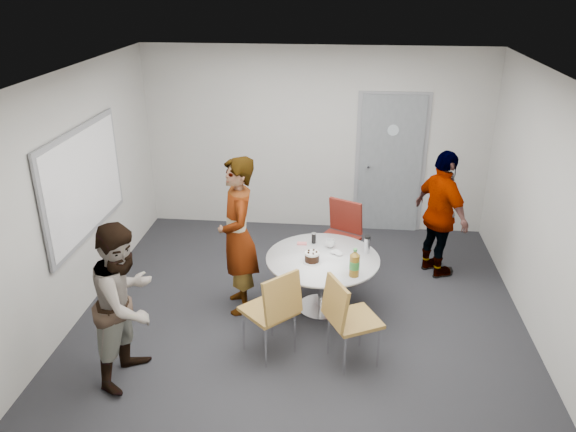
# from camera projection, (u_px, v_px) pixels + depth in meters

# --- Properties ---
(floor) EXTENTS (5.00, 5.00, 0.00)m
(floor) POSITION_uv_depth(u_px,v_px,m) (301.00, 315.00, 6.43)
(floor) COLOR black
(floor) RESTS_ON ground
(ceiling) EXTENTS (5.00, 5.00, 0.00)m
(ceiling) POSITION_uv_depth(u_px,v_px,m) (304.00, 76.00, 5.35)
(ceiling) COLOR silver
(ceiling) RESTS_ON wall_back
(wall_back) EXTENTS (5.00, 0.00, 5.00)m
(wall_back) POSITION_uv_depth(u_px,v_px,m) (315.00, 141.00, 8.17)
(wall_back) COLOR #B7B4AE
(wall_back) RESTS_ON floor
(wall_left) EXTENTS (0.00, 5.00, 5.00)m
(wall_left) POSITION_uv_depth(u_px,v_px,m) (74.00, 197.00, 6.12)
(wall_left) COLOR #B7B4AE
(wall_left) RESTS_ON floor
(wall_right) EXTENTS (0.00, 5.00, 5.00)m
(wall_right) POSITION_uv_depth(u_px,v_px,m) (549.00, 216.00, 5.66)
(wall_right) COLOR #B7B4AE
(wall_right) RESTS_ON floor
(wall_front) EXTENTS (5.00, 0.00, 5.00)m
(wall_front) POSITION_uv_depth(u_px,v_px,m) (272.00, 354.00, 3.61)
(wall_front) COLOR #B7B4AE
(wall_front) RESTS_ON floor
(door) EXTENTS (1.02, 0.17, 2.12)m
(door) POSITION_uv_depth(u_px,v_px,m) (390.00, 164.00, 8.18)
(door) COLOR slate
(door) RESTS_ON wall_back
(whiteboard) EXTENTS (0.04, 1.90, 1.25)m
(whiteboard) POSITION_uv_depth(u_px,v_px,m) (84.00, 182.00, 6.26)
(whiteboard) COLOR gray
(whiteboard) RESTS_ON wall_left
(table) EXTENTS (1.28, 1.28, 0.98)m
(table) POSITION_uv_depth(u_px,v_px,m) (325.00, 265.00, 6.31)
(table) COLOR white
(table) RESTS_ON floor
(chair_near_left) EXTENTS (0.67, 0.67, 0.97)m
(chair_near_left) POSITION_uv_depth(u_px,v_px,m) (275.00, 306.00, 5.52)
(chair_near_left) COLOR brown
(chair_near_left) RESTS_ON floor
(chair_near_right) EXTENTS (0.64, 0.62, 0.95)m
(chair_near_right) POSITION_uv_depth(u_px,v_px,m) (346.00, 313.00, 5.42)
(chair_near_right) COLOR brown
(chair_near_right) RESTS_ON floor
(chair_far) EXTENTS (0.64, 0.66, 0.98)m
(chair_far) POSITION_uv_depth(u_px,v_px,m) (341.00, 231.00, 7.09)
(chair_far) COLOR maroon
(chair_far) RESTS_ON floor
(person_main) EXTENTS (0.61, 0.76, 1.83)m
(person_main) POSITION_uv_depth(u_px,v_px,m) (238.00, 236.00, 6.23)
(person_main) COLOR #A5C6EA
(person_main) RESTS_ON floor
(person_left) EXTENTS (0.75, 0.89, 1.61)m
(person_left) POSITION_uv_depth(u_px,v_px,m) (126.00, 303.00, 5.18)
(person_left) COLOR white
(person_left) RESTS_ON floor
(person_right) EXTENTS (0.82, 1.04, 1.65)m
(person_right) POSITION_uv_depth(u_px,v_px,m) (441.00, 215.00, 7.00)
(person_right) COLOR black
(person_right) RESTS_ON floor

